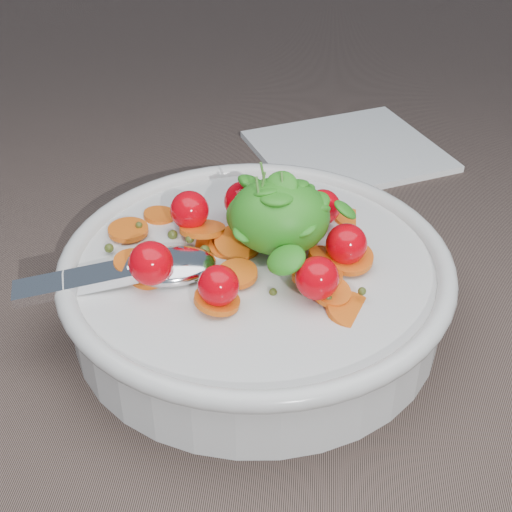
{
  "coord_description": "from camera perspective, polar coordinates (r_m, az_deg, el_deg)",
  "views": [
    {
      "loc": [
        0.05,
        -0.4,
        0.33
      ],
      "look_at": [
        0.02,
        -0.01,
        0.05
      ],
      "focal_mm": 50.0,
      "sensor_mm": 36.0,
      "label": 1
    }
  ],
  "objects": [
    {
      "name": "ground",
      "position": [
        0.53,
        -1.93,
        -4.0
      ],
      "size": [
        6.0,
        6.0,
        0.0
      ],
      "primitive_type": "plane",
      "color": "brown",
      "rests_on": "ground"
    },
    {
      "name": "bowl",
      "position": [
        0.5,
        -0.0,
        -2.07
      ],
      "size": [
        0.29,
        0.27,
        0.12
      ],
      "color": "silver",
      "rests_on": "ground"
    },
    {
      "name": "napkin",
      "position": [
        0.73,
        7.32,
        8.34
      ],
      "size": [
        0.22,
        0.21,
        0.01
      ],
      "primitive_type": "cube",
      "rotation": [
        0.0,
        0.0,
        0.47
      ],
      "color": "white",
      "rests_on": "ground"
    }
  ]
}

